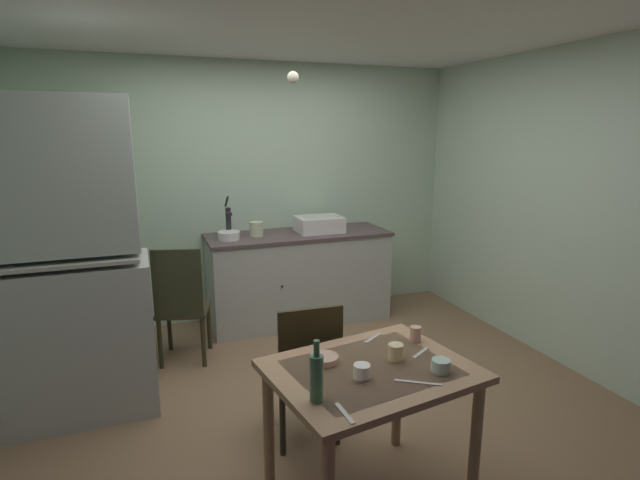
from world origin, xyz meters
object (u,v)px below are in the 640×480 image
(hutch_cabinet, at_px, (67,274))
(glass_bottle, at_px, (317,377))
(dining_table, at_px, (371,389))
(serving_bowl_wide, at_px, (324,359))
(mug_dark, at_px, (362,371))
(sink_basin, at_px, (319,224))
(chair_far_side, at_px, (306,367))
(mixing_bowl_counter, at_px, (229,236))
(hand_pump, at_px, (229,220))
(chair_by_counter, at_px, (182,304))

(hutch_cabinet, bearing_deg, glass_bottle, -55.39)
(dining_table, distance_m, glass_bottle, 0.46)
(serving_bowl_wide, relative_size, mug_dark, 1.78)
(sink_basin, xyz_separation_m, glass_bottle, (-1.00, -2.67, -0.11))
(dining_table, relative_size, chair_far_side, 1.17)
(dining_table, distance_m, mug_dark, 0.18)
(mixing_bowl_counter, xyz_separation_m, serving_bowl_wide, (0.06, -2.30, -0.17))
(mixing_bowl_counter, distance_m, serving_bowl_wide, 2.31)
(hand_pump, height_order, serving_bowl_wide, hand_pump)
(mixing_bowl_counter, relative_size, glass_bottle, 0.73)
(serving_bowl_wide, distance_m, glass_bottle, 0.37)
(hand_pump, distance_m, mug_dark, 2.62)
(mug_dark, bearing_deg, chair_by_counter, 108.20)
(sink_basin, xyz_separation_m, mixing_bowl_counter, (-0.90, -0.05, -0.04))
(serving_bowl_wide, bearing_deg, dining_table, -35.52)
(chair_far_side, bearing_deg, sink_basin, 67.48)
(sink_basin, height_order, serving_bowl_wide, sink_basin)
(mixing_bowl_counter, bearing_deg, mug_dark, -86.10)
(hutch_cabinet, height_order, chair_far_side, hutch_cabinet)
(hand_pump, distance_m, serving_bowl_wide, 2.41)
(mug_dark, distance_m, glass_bottle, 0.30)
(hand_pump, height_order, chair_by_counter, hand_pump)
(serving_bowl_wide, xyz_separation_m, mug_dark, (0.11, -0.21, 0.02))
(mug_dark, relative_size, glass_bottle, 0.29)
(dining_table, bearing_deg, serving_bowl_wide, 144.48)
(chair_by_counter, bearing_deg, dining_table, -68.92)
(sink_basin, distance_m, chair_by_counter, 1.57)
(chair_far_side, height_order, serving_bowl_wide, chair_far_side)
(mixing_bowl_counter, relative_size, chair_far_side, 0.22)
(hand_pump, bearing_deg, mug_dark, -86.68)
(mixing_bowl_counter, xyz_separation_m, chair_by_counter, (-0.49, -0.51, -0.42))
(mug_dark, bearing_deg, sink_basin, 74.06)
(dining_table, distance_m, chair_far_side, 0.63)
(dining_table, xyz_separation_m, chair_far_side, (-0.14, 0.60, -0.15))
(dining_table, distance_m, chair_by_counter, 2.07)
(chair_far_side, bearing_deg, dining_table, -77.26)
(chair_by_counter, xyz_separation_m, glass_bottle, (0.39, -2.11, 0.35))
(mixing_bowl_counter, bearing_deg, hand_pump, 78.08)
(chair_by_counter, xyz_separation_m, mug_dark, (0.66, -2.00, 0.27))
(hutch_cabinet, height_order, hand_pump, hutch_cabinet)
(serving_bowl_wide, distance_m, mug_dark, 0.24)
(mixing_bowl_counter, height_order, mug_dark, mixing_bowl_counter)
(sink_basin, xyz_separation_m, chair_by_counter, (-1.39, -0.56, -0.46))
(mixing_bowl_counter, distance_m, dining_table, 2.47)
(chair_far_side, bearing_deg, mug_dark, -85.67)
(hand_pump, xyz_separation_m, serving_bowl_wide, (0.04, -2.39, -0.30))
(sink_basin, relative_size, chair_by_counter, 0.45)
(chair_by_counter, distance_m, glass_bottle, 2.18)
(sink_basin, xyz_separation_m, serving_bowl_wide, (-0.84, -2.35, -0.21))
(sink_basin, distance_m, hand_pump, 0.89)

